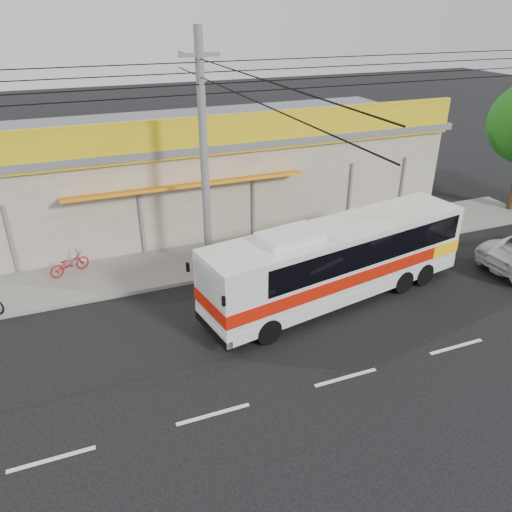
# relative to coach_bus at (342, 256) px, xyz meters

# --- Properties ---
(ground) EXTENTS (120.00, 120.00, 0.00)m
(ground) POSITION_rel_coach_bus_xyz_m (-2.05, -1.50, -1.69)
(ground) COLOR black
(ground) RESTS_ON ground
(sidewalk) EXTENTS (30.00, 3.20, 0.15)m
(sidewalk) POSITION_rel_coach_bus_xyz_m (-2.05, 4.50, -1.62)
(sidewalk) COLOR gray
(sidewalk) RESTS_ON ground
(lane_markings) EXTENTS (50.00, 0.12, 0.01)m
(lane_markings) POSITION_rel_coach_bus_xyz_m (-2.05, -4.00, -1.69)
(lane_markings) COLOR silver
(lane_markings) RESTS_ON ground
(storefront_building) EXTENTS (22.60, 9.20, 5.70)m
(storefront_building) POSITION_rel_coach_bus_xyz_m (-2.06, 10.04, 0.61)
(storefront_building) COLOR gray
(storefront_building) RESTS_ON ground
(coach_bus) EXTENTS (10.49, 4.00, 3.16)m
(coach_bus) POSITION_rel_coach_bus_xyz_m (0.00, 0.00, 0.00)
(coach_bus) COLOR silver
(coach_bus) RESTS_ON ground
(motorbike_red) EXTENTS (1.69, 1.17, 0.84)m
(motorbike_red) POSITION_rel_coach_bus_xyz_m (-9.11, 5.23, -1.12)
(motorbike_red) COLOR maroon
(motorbike_red) RESTS_ON sidewalk
(utility_pole) EXTENTS (34.00, 14.00, 9.10)m
(utility_pole) POSITION_rel_coach_bus_xyz_m (-3.95, 3.39, 5.81)
(utility_pole) COLOR #5C5C5A
(utility_pole) RESTS_ON ground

